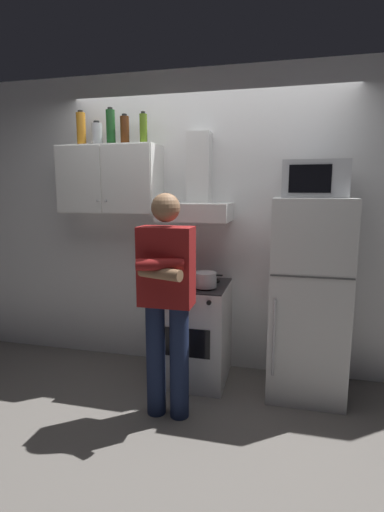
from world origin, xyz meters
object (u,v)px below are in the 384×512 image
Objects in this scene: refrigerator at (308,298)px; cooking_pot at (205,280)px; bottle_olive_oil at (143,129)px; stove_oven at (193,331)px; bottle_wine_green at (111,127)px; upper_cabinet at (110,180)px; bottle_canister_steel at (97,134)px; bottle_liquor_amber at (81,129)px; microwave at (314,179)px; range_hood at (197,197)px; bottle_rum_dark at (125,130)px; person_standing at (166,298)px.

refrigerator is 0.84m from cooking_pot.
refrigerator is 1.98m from bottle_olive_oil.
bottle_wine_green is at bearing 172.00° from stove_oven.
bottle_olive_oil is at bearing -1.63° from upper_cabinet.
cooking_pot is at bearing -42.49° from stove_oven.
refrigerator reaches higher than stove_oven.
bottle_liquor_amber is at bearing 179.23° from bottle_canister_steel.
stove_oven is 0.55× the size of refrigerator.
cooking_pot is (-0.82, -0.14, -0.81)m from microwave.
range_hood is 1.06m from bottle_canister_steel.
upper_cabinet is at bearing -179.91° from range_hood.
bottle_wine_green is (-0.90, 0.23, 1.27)m from cooking_pot.
upper_cabinet is 1.75m from microwave.
range_hood is at bearing 173.54° from microwave.
range_hood reaches higher than upper_cabinet.
bottle_wine_green is (-0.30, -0.01, 0.02)m from bottle_olive_oil.
bottle_liquor_amber is 0.59m from bottle_olive_oil.
bottle_canister_steel reaches higher than cooking_pot.
cooking_pot is 1.11× the size of bottle_rum_dark.
bottle_liquor_amber is (-2.01, 0.11, 1.40)m from refrigerator.
bottle_canister_steel is (-0.86, 0.72, 1.25)m from person_standing.
stove_oven is 3.04× the size of cooking_pot.
refrigerator is at bearing -4.64° from bottle_olive_oil.
bottle_olive_oil is (0.18, -0.01, 0.01)m from bottle_rum_dark.
stove_oven is 1.17× the size of range_hood.
bottle_olive_oil reaches higher than microwave.
bottle_canister_steel reaches higher than upper_cabinet.
cooking_pot is at bearing -21.42° from bottle_olive_oil.
bottle_canister_steel is at bearing -177.23° from bottle_rum_dark.
bottle_olive_oil is at bearing 0.20° from bottle_liquor_amber.
cooking_pot is 1.48m from bottle_rum_dark.
person_standing is 1.67m from bottle_canister_steel.
microwave is at bearing -2.97° from bottle_wine_green.
cooking_pot is at bearing -62.12° from range_hood.
bottle_liquor_amber reaches higher than person_standing.
cooking_pot is (0.93, -0.24, -0.82)m from upper_cabinet.
range_hood reaches higher than person_standing.
microwave reaches higher than refrigerator.
bottle_liquor_amber is (-1.01, 0.72, 1.30)m from person_standing.
stove_oven is 3.23× the size of bottle_olive_oil.
range_hood reaches higher than microwave.
stove_oven is 1.62m from microwave.
upper_cabinet is 0.54m from bottle_olive_oil.
bottle_canister_steel is (0.15, -0.00, -0.05)m from bottle_liquor_amber.
refrigerator is (0.95, -0.13, -0.80)m from range_hood.
person_standing is at bearing -35.47° from bottle_liquor_amber.
bottle_rum_dark is at bearing -179.80° from range_hood.
bottle_liquor_amber is (-1.19, 0.23, 1.26)m from cooking_pot.
microwave is (0.95, 0.02, 1.31)m from stove_oven.
refrigerator is at bearing 0.04° from stove_oven.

